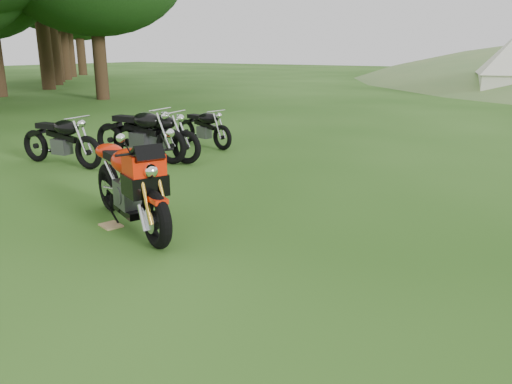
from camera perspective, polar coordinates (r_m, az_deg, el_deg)
The scene contains 8 objects.
ground at distance 5.76m, azimuth -5.21°, elevation -5.64°, with size 120.00×120.00×0.00m, color #1E470F.
treeline at distance 30.26m, azimuth -19.05°, elevation 11.17°, with size 28.00×32.00×14.00m, color black, non-canonical shape.
sport_motorcycle at distance 6.20m, azimuth -14.36°, elevation 1.74°, with size 2.15×0.54×1.29m, color red, non-canonical shape.
plywood_board at distance 6.47m, azimuth -16.25°, elevation -3.69°, with size 0.27×0.22×0.02m, color tan.
vintage_moto_a at distance 10.02m, azimuth -21.48°, elevation 5.67°, with size 1.93×0.45×1.02m, color black, non-canonical shape.
vintage_moto_b at distance 11.28m, azimuth -6.01°, elevation 7.44°, with size 1.72×0.40×0.91m, color black, non-canonical shape.
vintage_moto_c at distance 10.04m, azimuth -13.22°, elevation 6.66°, with size 2.13×0.49×1.12m, color black, non-canonical shape.
vintage_moto_d at distance 9.96m, azimuth -11.49°, elevation 6.54°, with size 2.02×0.47×1.06m, color black, non-canonical shape.
Camera 1 is at (3.24, -4.27, 2.12)m, focal length 35.00 mm.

